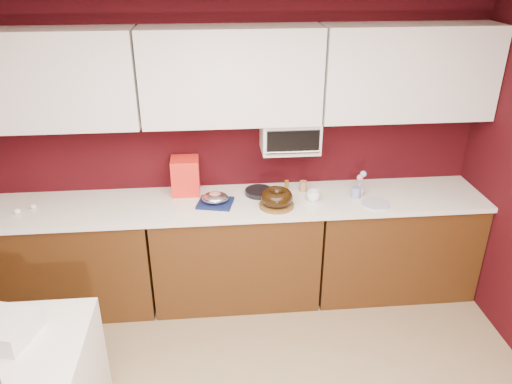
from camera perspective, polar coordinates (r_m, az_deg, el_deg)
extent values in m
cube|color=white|center=(1.58, 0.43, 19.58)|extent=(4.00, 4.50, 0.02)
cube|color=#33070A|center=(4.07, -2.77, 5.33)|extent=(4.00, 0.02, 2.50)
cube|color=#45260D|center=(4.32, -20.42, -7.28)|extent=(1.31, 0.58, 0.86)
cube|color=#45260D|center=(4.16, -2.33, -6.82)|extent=(1.31, 0.58, 0.86)
cube|color=#45260D|center=(4.42, 15.31, -5.73)|extent=(1.31, 0.58, 0.86)
cube|color=white|center=(3.94, -2.44, -1.30)|extent=(4.00, 0.62, 0.04)
cube|color=white|center=(3.92, -23.15, 11.69)|extent=(1.31, 0.33, 0.70)
cube|color=white|center=(3.74, -2.85, 13.09)|extent=(1.31, 0.33, 0.70)
cube|color=white|center=(4.02, 17.01, 12.93)|extent=(1.31, 0.33, 0.70)
cube|color=white|center=(3.94, 3.89, 6.51)|extent=(0.45, 0.30, 0.25)
cube|color=black|center=(3.79, 4.26, 5.71)|extent=(0.40, 0.02, 0.18)
cylinder|color=silver|center=(3.80, 4.26, 4.57)|extent=(0.42, 0.02, 0.02)
cylinder|color=brown|center=(3.84, 2.36, -1.51)|extent=(0.30, 0.30, 0.02)
torus|color=black|center=(3.81, 2.37, -0.60)|extent=(0.27, 0.27, 0.10)
cube|color=#131B47|center=(3.88, -4.67, -1.25)|extent=(0.31, 0.28, 0.02)
ellipsoid|color=silver|center=(3.86, -4.70, -0.66)|extent=(0.23, 0.20, 0.08)
ellipsoid|color=#BF6C57|center=(3.85, -4.71, -0.33)|extent=(0.11, 0.09, 0.06)
cube|color=red|center=(4.04, -8.06, 1.83)|extent=(0.22, 0.20, 0.30)
cylinder|color=black|center=(4.03, 0.33, 0.02)|extent=(0.25, 0.25, 0.04)
imported|color=white|center=(3.93, 6.56, -0.33)|extent=(0.13, 0.13, 0.10)
cylinder|color=navy|center=(4.04, 11.37, -0.04)|extent=(0.10, 0.10, 0.09)
imported|color=silver|center=(4.09, 11.68, 0.43)|extent=(0.09, 0.09, 0.11)
sphere|color=pink|center=(4.05, 11.80, 1.62)|extent=(0.05, 0.05, 0.05)
sphere|color=#93ABEC|center=(4.07, 12.15, 2.03)|extent=(0.05, 0.05, 0.05)
cylinder|color=silver|center=(3.98, 13.49, -1.32)|extent=(0.28, 0.28, 0.01)
cylinder|color=brown|center=(4.07, 3.51, 0.68)|extent=(0.04, 0.04, 0.10)
cylinder|color=#9B6B46|center=(4.08, 5.41, 0.66)|extent=(0.07, 0.07, 0.09)
ellipsoid|color=white|center=(4.13, -25.63, -2.00)|extent=(0.06, 0.05, 0.04)
ellipsoid|color=silver|center=(4.16, -24.10, -1.52)|extent=(0.06, 0.05, 0.04)
cube|color=silver|center=(3.15, -27.20, -13.71)|extent=(0.41, 0.37, 0.12)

